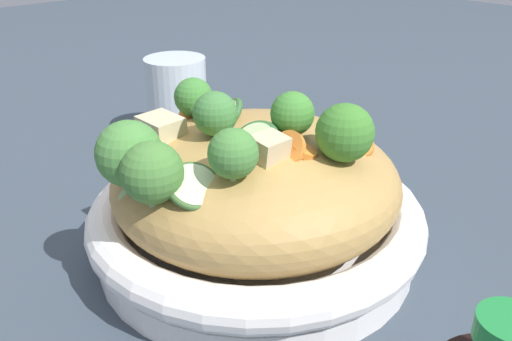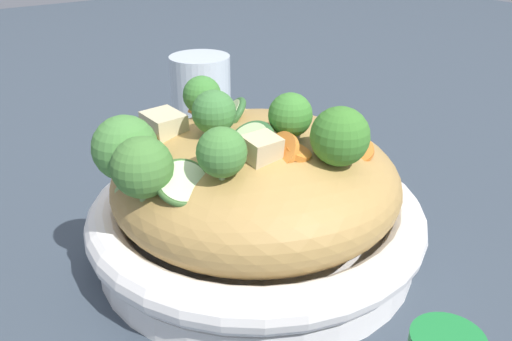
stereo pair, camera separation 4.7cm
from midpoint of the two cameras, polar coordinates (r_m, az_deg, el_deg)
The scene contains 8 objects.
ground_plane at distance 0.51m, azimuth -2.66°, elevation -8.33°, with size 3.00×3.00×0.00m, color #37424E.
serving_bowl at distance 0.49m, azimuth -2.73°, elevation -5.57°, with size 0.29×0.29×0.06m.
noodle_heap at distance 0.47m, azimuth -2.87°, elevation -1.10°, with size 0.25×0.25×0.10m.
broccoli_florets at distance 0.42m, azimuth -7.71°, elevation 3.02°, with size 0.19×0.20×0.07m.
carrot_coins at distance 0.44m, azimuth -3.32°, elevation 2.33°, with size 0.18×0.19×0.04m.
zucchini_slices at distance 0.45m, azimuth -6.26°, elevation 3.36°, with size 0.14×0.13×0.04m.
chicken_chunks at distance 0.45m, azimuth -9.47°, elevation 3.31°, with size 0.06×0.13×0.03m.
drinking_glass at distance 0.75m, azimuth -9.98°, elevation 7.33°, with size 0.08×0.08×0.11m.
Camera 1 is at (-0.28, -0.31, 0.29)m, focal length 38.71 mm.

